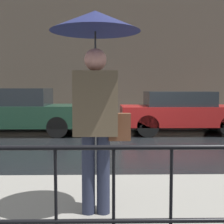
{
  "coord_description": "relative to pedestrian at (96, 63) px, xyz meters",
  "views": [
    {
      "loc": [
        -0.88,
        -8.21,
        1.53
      ],
      "look_at": [
        -0.77,
        -2.08,
        1.07
      ],
      "focal_mm": 50.0,
      "sensor_mm": 36.0,
      "label": 1
    }
  ],
  "objects": [
    {
      "name": "ground_plane",
      "position": [
        0.99,
        4.8,
        -1.81
      ],
      "size": [
        80.0,
        80.0,
        0.0
      ],
      "primitive_type": "plane",
      "color": "black"
    },
    {
      "name": "sidewalk_near",
      "position": [
        0.99,
        0.04,
        -1.74
      ],
      "size": [
        28.0,
        3.03,
        0.14
      ],
      "color": "gray",
      "rests_on": "ground_plane"
    },
    {
      "name": "sidewalk_far",
      "position": [
        0.99,
        8.97,
        -1.74
      ],
      "size": [
        28.0,
        1.82,
        0.14
      ],
      "color": "gray",
      "rests_on": "ground_plane"
    },
    {
      "name": "lane_marking",
      "position": [
        0.99,
        4.8,
        -1.81
      ],
      "size": [
        25.2,
        0.12,
        0.01
      ],
      "color": "gold",
      "rests_on": "ground_plane"
    },
    {
      "name": "building_storefront",
      "position": [
        0.99,
        10.03,
        1.16
      ],
      "size": [
        28.0,
        0.3,
        5.93
      ],
      "color": "#4C4238",
      "rests_on": "ground_plane"
    },
    {
      "name": "pedestrian",
      "position": [
        0.0,
        0.0,
        0.0
      ],
      "size": [
        0.98,
        0.98,
        2.23
      ],
      "color": "#23283D",
      "rests_on": "sidewalk_near"
    },
    {
      "name": "car_dark_green",
      "position": [
        -2.89,
        7.09,
        -1.03
      ],
      "size": [
        4.62,
        1.92,
        1.54
      ],
      "color": "#193828",
      "rests_on": "ground_plane"
    },
    {
      "name": "car_red",
      "position": [
        2.68,
        7.09,
        -1.06
      ],
      "size": [
        4.21,
        1.74,
        1.43
      ],
      "color": "maroon",
      "rests_on": "ground_plane"
    }
  ]
}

